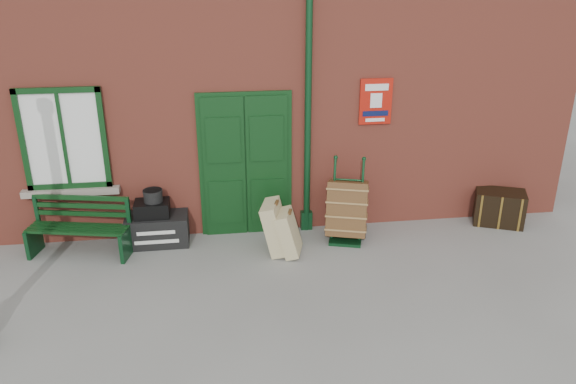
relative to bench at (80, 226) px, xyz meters
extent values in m
plane|color=gray|center=(2.76, -1.07, -0.45)|extent=(80.00, 80.00, 0.00)
cube|color=#B04B38|center=(2.76, 2.43, 1.55)|extent=(10.00, 4.00, 4.00)
cube|color=black|center=(2.46, 0.39, 0.65)|extent=(1.42, 0.12, 2.32)
cube|color=white|center=(-0.14, 0.38, 1.20)|extent=(1.20, 0.08, 1.50)
cylinder|color=#0D3419|center=(3.41, 0.35, 1.55)|extent=(0.10, 0.10, 4.00)
cube|color=#B3180C|center=(4.46, 0.40, 1.60)|extent=(0.50, 0.03, 0.70)
cube|color=black|center=(-0.02, -0.07, -0.02)|extent=(1.50, 0.69, 0.04)
cube|color=black|center=(0.03, 0.14, 0.25)|extent=(1.42, 0.35, 0.39)
cube|color=#0D3419|center=(-0.69, 0.08, -0.23)|extent=(0.15, 0.44, 0.43)
cube|color=#0D3419|center=(0.66, -0.22, -0.23)|extent=(0.15, 0.44, 0.43)
cube|color=black|center=(1.08, 0.18, -0.22)|extent=(0.93, 0.51, 0.46)
cube|color=black|center=(1.03, 0.18, 0.13)|extent=(0.51, 0.37, 0.23)
cylinder|color=black|center=(1.06, 0.18, 0.34)|extent=(0.28, 0.28, 0.19)
cube|color=tan|center=(2.83, -0.33, -0.05)|extent=(0.53, 0.63, 0.79)
cube|color=tan|center=(3.01, -0.43, -0.11)|extent=(0.49, 0.57, 0.68)
cube|color=#0D3419|center=(3.93, -0.19, -0.43)|extent=(0.57, 0.48, 0.05)
cylinder|color=#0D3419|center=(3.78, 0.04, 0.18)|extent=(0.14, 0.34, 1.24)
cylinder|color=#0D3419|center=(4.19, -0.09, 0.18)|extent=(0.14, 0.34, 1.24)
cylinder|color=black|center=(3.72, 0.08, -0.33)|extent=(0.12, 0.24, 0.23)
cylinder|color=black|center=(4.26, -0.09, -0.33)|extent=(0.12, 0.24, 0.23)
cube|color=brown|center=(3.98, -0.04, 0.06)|extent=(0.77, 0.80, 0.92)
cube|color=black|center=(6.59, 0.14, -0.17)|extent=(0.91, 0.77, 0.56)
camera|label=1|loc=(1.98, -7.73, 3.52)|focal=35.00mm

